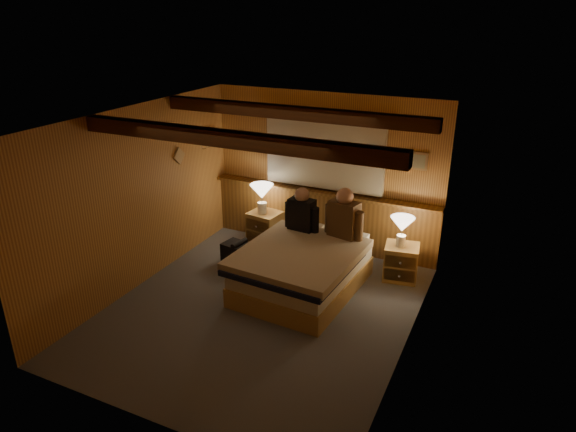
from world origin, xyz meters
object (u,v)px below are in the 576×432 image
Objects in this scene: duffel_bag at (240,253)px; nightstand_left at (265,228)px; bed at (302,269)px; lamp_right at (402,226)px; nightstand_right at (401,262)px; person_left at (302,212)px; person_right at (344,216)px; lamp_left at (262,193)px.

nightstand_left is at bearing 99.15° from duffel_bag.
lamp_right is (1.08, 0.85, 0.48)m from bed.
nightstand_left reaches higher than nightstand_right.
lamp_right reaches higher than bed.
person_left is 0.90× the size of person_right.
nightstand_right is at bearing 17.27° from person_left.
lamp_right is at bearing -5.75° from lamp_left.
duffel_bag is (-1.15, 0.33, -0.16)m from bed.
person_right is 1.69m from duffel_bag.
nightstand_right is 2.36m from lamp_left.
person_right is at bearing -17.65° from lamp_left.
person_right is at bearing -161.08° from lamp_right.
duffel_bag is (-0.01, -0.79, -0.10)m from nightstand_left.
lamp_right is 0.78× the size of duffel_bag.
lamp_left is at bearing 174.25° from lamp_right.
person_left reaches higher than bed.
nightstand_left is 0.82× the size of person_left.
nightstand_right is (2.25, -0.25, -0.01)m from nightstand_left.
duffel_bag is at bearing -160.05° from person_left.
person_left is at bearing -168.02° from lamp_right.
bed is 1.46m from lamp_right.
nightstand_left is 1.20m from person_left.
bed is 1.67m from lamp_left.
person_left is at bearing -176.93° from nightstand_right.
nightstand_right is (1.11, 0.87, -0.07)m from bed.
person_left is (-1.35, -0.29, 0.07)m from lamp_right.
person_right is (-0.76, -0.27, 0.65)m from nightstand_right.
lamp_right reaches higher than nightstand_right.
lamp_left reaches higher than lamp_right.
person_left is 1.18× the size of duffel_bag.
person_left is (0.90, -0.51, 0.02)m from lamp_left.
person_right is at bearing 20.28° from duffel_bag.
lamp_left is 0.67× the size of person_right.
bed reaches higher than duffel_bag.
lamp_right reaches higher than duffel_bag.
person_left reaches higher than duffel_bag.
duffel_bag is at bearing -175.87° from nightstand_right.
bed is 4.46× the size of lamp_right.
lamp_left is at bearing 100.90° from duffel_bag.
nightstand_left is at bearing 139.46° from bed.
lamp_right is at bearing 1.47° from nightstand_left.
person_left is (-1.37, -0.30, 0.62)m from nightstand_right.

